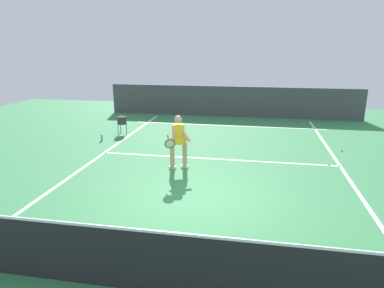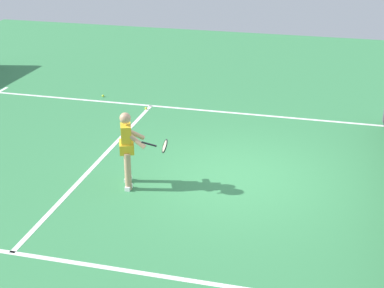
{
  "view_description": "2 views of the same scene",
  "coord_description": "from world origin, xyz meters",
  "px_view_note": "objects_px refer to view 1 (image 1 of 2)",
  "views": [
    {
      "loc": [
        -1.13,
        7.11,
        3.42
      ],
      "look_at": [
        0.33,
        -0.81,
        1.11
      ],
      "focal_mm": 32.31,
      "sensor_mm": 36.0,
      "label": 1
    },
    {
      "loc": [
        10.72,
        1.75,
        5.4
      ],
      "look_at": [
        0.83,
        -0.76,
        0.99
      ],
      "focal_mm": 54.48,
      "sensor_mm": 36.0,
      "label": 2
    }
  ],
  "objects_px": {
    "tennis_player": "(178,140)",
    "tennis_ball_mid": "(342,150)",
    "ball_hopper": "(122,120)",
    "water_bottle": "(102,137)",
    "tennis_ball_near": "(329,164)"
  },
  "relations": [
    {
      "from": "tennis_player",
      "to": "tennis_ball_mid",
      "type": "height_order",
      "value": "tennis_player"
    },
    {
      "from": "water_bottle",
      "to": "ball_hopper",
      "type": "bearing_deg",
      "value": -108.75
    },
    {
      "from": "tennis_ball_near",
      "to": "water_bottle",
      "type": "relative_size",
      "value": 0.28
    },
    {
      "from": "ball_hopper",
      "to": "water_bottle",
      "type": "bearing_deg",
      "value": 71.25
    },
    {
      "from": "tennis_ball_near",
      "to": "tennis_ball_mid",
      "type": "relative_size",
      "value": 1.0
    },
    {
      "from": "tennis_ball_mid",
      "to": "ball_hopper",
      "type": "distance_m",
      "value": 8.19
    },
    {
      "from": "water_bottle",
      "to": "tennis_ball_near",
      "type": "bearing_deg",
      "value": 170.09
    },
    {
      "from": "tennis_ball_near",
      "to": "ball_hopper",
      "type": "height_order",
      "value": "ball_hopper"
    },
    {
      "from": "tennis_player",
      "to": "water_bottle",
      "type": "relative_size",
      "value": 6.46
    },
    {
      "from": "ball_hopper",
      "to": "water_bottle",
      "type": "xyz_separation_m",
      "value": [
        0.38,
        1.11,
        -0.43
      ]
    },
    {
      "from": "tennis_player",
      "to": "tennis_ball_near",
      "type": "height_order",
      "value": "tennis_player"
    },
    {
      "from": "tennis_player",
      "to": "tennis_ball_mid",
      "type": "distance_m",
      "value": 5.72
    },
    {
      "from": "tennis_player",
      "to": "tennis_ball_mid",
      "type": "xyz_separation_m",
      "value": [
        -5.02,
        -2.63,
        -0.81
      ]
    },
    {
      "from": "ball_hopper",
      "to": "water_bottle",
      "type": "height_order",
      "value": "ball_hopper"
    },
    {
      "from": "tennis_player",
      "to": "ball_hopper",
      "type": "distance_m",
      "value": 4.74
    }
  ]
}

